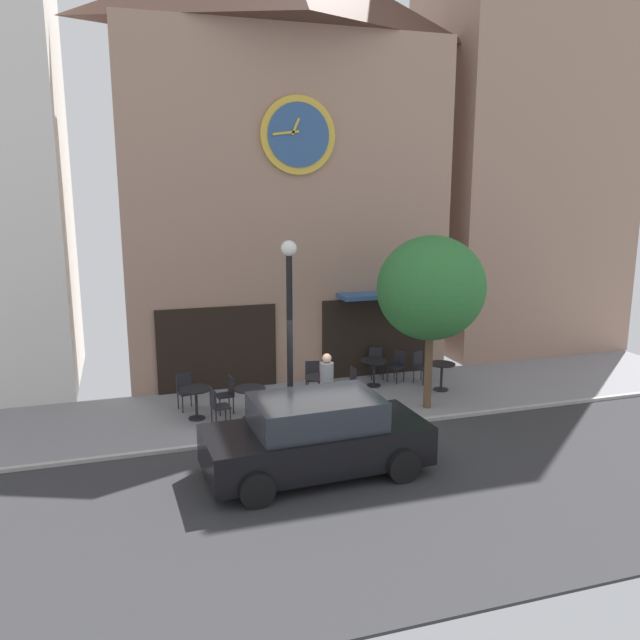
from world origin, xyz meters
TOP-DOWN VIEW (x-y plane):
  - ground_plane at (0.00, -1.18)m, footprint 24.10×10.42m
  - clock_building at (0.54, 5.19)m, footprint 9.27×3.67m
  - neighbor_building_right at (9.01, 6.34)m, footprint 6.31×4.66m
  - street_lamp at (-0.54, 0.89)m, footprint 0.36×0.36m
  - street_tree at (3.03, 0.90)m, footprint 2.70×2.43m
  - cafe_table_leftmost at (-2.63, 1.83)m, footprint 0.77×0.77m
  - cafe_table_near_door at (-1.40, 1.43)m, footprint 0.76×0.76m
  - cafe_table_near_curb at (0.49, 1.89)m, footprint 0.74×0.74m
  - cafe_table_center_right at (2.41, 2.92)m, footprint 0.73×0.73m
  - cafe_table_center at (4.03, 2.03)m, footprint 0.73×0.73m
  - cafe_chair_left_end at (0.57, 2.74)m, footprint 0.45×0.45m
  - cafe_chair_by_entrance at (-2.80, 2.61)m, footprint 0.48×0.48m
  - cafe_chair_near_lamp at (3.79, 2.84)m, footprint 0.53×0.53m
  - cafe_chair_under_awning at (3.22, 3.15)m, footprint 0.55×0.55m
  - cafe_chair_corner at (2.76, 3.65)m, footprint 0.47×0.47m
  - cafe_chair_mid_row at (-1.84, 2.05)m, footprint 0.46×0.46m
  - cafe_chair_right_end at (-2.21, 1.24)m, footprint 0.46×0.46m
  - cafe_chair_facing_wall at (1.32, 1.92)m, footprint 0.41×0.41m
  - pedestrian_grey at (0.30, 0.72)m, footprint 0.39×0.39m
  - parked_car_black at (-0.75, -1.86)m, footprint 4.37×2.17m

SIDE VIEW (x-z plane):
  - ground_plane at x=0.00m, z-range -0.09..0.04m
  - cafe_chair_left_end at x=0.57m, z-range 0.08..0.98m
  - cafe_chair_by_entrance at x=-2.80m, z-range 0.08..0.98m
  - cafe_chair_near_lamp at x=3.79m, z-range 0.08..0.98m
  - cafe_chair_under_awning at x=3.22m, z-range 0.08..0.98m
  - cafe_chair_corner at x=2.76m, z-range 0.08..0.98m
  - cafe_chair_mid_row at x=-1.84m, z-range 0.08..0.98m
  - cafe_chair_right_end at x=-2.21m, z-range 0.08..0.98m
  - cafe_chair_facing_wall at x=1.32m, z-range 0.08..0.98m
  - cafe_table_near_curb at x=0.49m, z-range 0.17..0.92m
  - cafe_table_center at x=4.03m, z-range 0.16..0.92m
  - cafe_table_center_right at x=2.41m, z-range 0.16..0.92m
  - cafe_table_near_door at x=-1.40m, z-range 0.18..0.95m
  - cafe_table_leftmost at x=-2.63m, z-range 0.18..0.95m
  - parked_car_black at x=-0.75m, z-range -0.01..1.54m
  - pedestrian_grey at x=0.30m, z-range 0.03..1.70m
  - street_lamp at x=-0.54m, z-range 0.03..4.34m
  - street_tree at x=3.03m, z-range 0.88..5.22m
  - clock_building at x=0.54m, z-range 0.20..12.19m
  - neighbor_building_right at x=9.01m, z-range 0.00..15.93m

